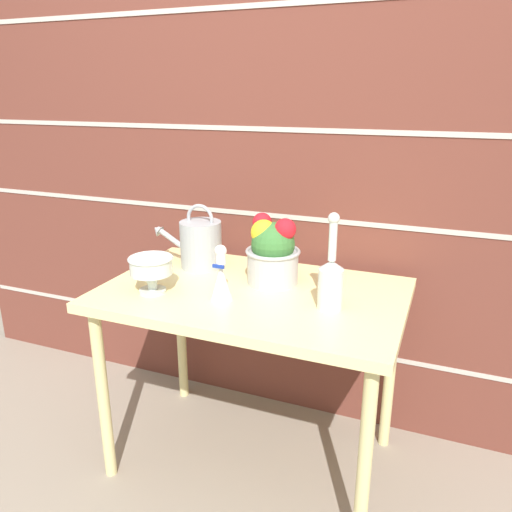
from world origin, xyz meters
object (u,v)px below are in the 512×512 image
watering_can (200,243)px  flower_planter (272,251)px  crystal_pedestal_bowl (151,268)px  glass_decanter (331,279)px  figurine_vase (221,278)px

watering_can → flower_planter: watering_can is taller
crystal_pedestal_bowl → glass_decanter: glass_decanter is taller
crystal_pedestal_bowl → watering_can: bearing=84.0°
figurine_vase → glass_decanter: bearing=10.8°
flower_planter → figurine_vase: bearing=-115.6°
watering_can → figurine_vase: watering_can is taller
crystal_pedestal_bowl → figurine_vase: figurine_vase is taller
figurine_vase → crystal_pedestal_bowl: bearing=-173.4°
watering_can → crystal_pedestal_bowl: bearing=-96.0°
flower_planter → glass_decanter: 0.30m
crystal_pedestal_bowl → glass_decanter: bearing=9.0°
crystal_pedestal_bowl → flower_planter: flower_planter is taller
glass_decanter → figurine_vase: 0.37m
flower_planter → crystal_pedestal_bowl: bearing=-145.6°
glass_decanter → figurine_vase: bearing=-169.2°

